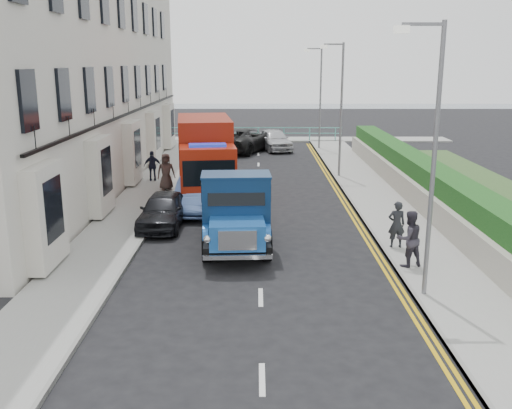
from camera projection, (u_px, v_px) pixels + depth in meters
name	position (u px, v px, depth m)	size (l,w,h in m)	color
ground	(260.00, 270.00, 16.98)	(120.00, 120.00, 0.00)	black
pavement_west	(144.00, 198.00, 25.70)	(2.40, 38.00, 0.12)	gray
pavement_east	(376.00, 198.00, 25.69)	(2.60, 38.00, 0.12)	gray
promenade	(258.00, 139.00, 45.09)	(30.00, 2.50, 0.12)	gray
sea_plane	(258.00, 109.00, 75.17)	(120.00, 120.00, 0.00)	slate
terrace_west	(66.00, 38.00, 27.85)	(6.31, 30.20, 14.25)	beige
garden_east	(420.00, 180.00, 25.48)	(1.45, 28.00, 1.75)	#B2AD9E
seafront_railing	(258.00, 134.00, 44.19)	(13.00, 0.08, 1.11)	#59B2A5
lamp_near	(430.00, 147.00, 14.06)	(1.23, 0.18, 7.00)	slate
lamp_mid	(339.00, 102.00, 29.58)	(1.23, 0.18, 7.00)	slate
lamp_far	(319.00, 92.00, 39.28)	(1.23, 0.18, 7.00)	slate
bedford_lorry	(236.00, 216.00, 18.42)	(2.44, 5.56, 2.58)	black
red_lorry	(205.00, 156.00, 25.84)	(3.15, 7.03, 3.56)	black
parked_car_front	(164.00, 210.00, 21.33)	(1.54, 3.83, 1.31)	black
parked_car_mid	(197.00, 194.00, 23.60)	(1.49, 4.27, 1.41)	#5676BA
parked_car_rear	(208.00, 170.00, 29.32)	(1.72, 4.24, 1.23)	silver
seafront_car_left	(245.00, 140.00, 39.35)	(2.68, 5.80, 1.61)	black
seafront_car_right	(274.00, 140.00, 39.85)	(1.74, 4.34, 1.48)	#BCBCC1
pedestrian_east_near	(397.00, 224.00, 18.57)	(0.56, 0.37, 1.55)	black
pedestrian_east_far	(409.00, 239.00, 16.82)	(0.83, 0.64, 1.70)	#34303A
pedestrian_west_near	(153.00, 166.00, 29.02)	(0.89, 0.37, 1.53)	#1C1F32
pedestrian_west_far	(166.00, 172.00, 26.93)	(0.85, 0.55, 1.74)	#3F312E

